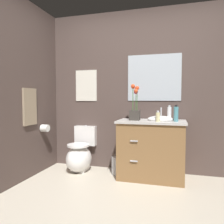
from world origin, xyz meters
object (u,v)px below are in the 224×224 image
at_px(toilet, 80,155).
at_px(hanging_towel, 30,107).
at_px(trash_bin, 118,165).
at_px(wall_poster, 86,86).
at_px(flower_vase, 135,109).
at_px(wall_mirror, 154,78).
at_px(toilet_paper_roll, 45,128).
at_px(vanity_cabinet, 151,149).
at_px(soap_bottle, 158,117).
at_px(hand_wash_bottle, 176,114).
at_px(lotion_bottle, 169,114).

distance_m(toilet, hanging_towel, 1.06).
height_order(trash_bin, wall_poster, wall_poster).
bearing_deg(flower_vase, trash_bin, 168.82).
distance_m(wall_poster, wall_mirror, 1.11).
relative_size(toilet, toilet_paper_roll, 6.27).
bearing_deg(vanity_cabinet, soap_bottle, -54.49).
bearing_deg(wall_poster, vanity_cabinet, -14.82).
bearing_deg(toilet_paper_roll, flower_vase, 6.10).
relative_size(vanity_cabinet, hand_wash_bottle, 4.51).
xyz_separation_m(toilet, soap_bottle, (1.20, -0.16, 0.65)).
xyz_separation_m(wall_poster, toilet_paper_roll, (-0.49, -0.46, -0.67)).
bearing_deg(toilet_paper_roll, wall_mirror, 16.15).
distance_m(soap_bottle, wall_poster, 1.36).
bearing_deg(trash_bin, vanity_cabinet, -3.29).
height_order(wall_poster, toilet_paper_roll, wall_poster).
xyz_separation_m(toilet, hand_wash_bottle, (1.44, -0.08, 0.68)).
bearing_deg(wall_poster, flower_vase, -19.98).
bearing_deg(soap_bottle, wall_mirror, 102.75).
bearing_deg(toilet_paper_roll, toilet, 21.69).
bearing_deg(wall_mirror, vanity_cabinet, -89.45).
xyz_separation_m(hanging_towel, toilet_paper_roll, (0.06, 0.28, -0.34)).
bearing_deg(hand_wash_bottle, trash_bin, 174.05).
bearing_deg(hanging_towel, wall_mirror, 24.27).
xyz_separation_m(vanity_cabinet, hand_wash_bottle, (0.33, -0.06, 0.50)).
bearing_deg(hand_wash_bottle, vanity_cabinet, 170.01).
bearing_deg(wall_poster, hanging_towel, -126.31).
bearing_deg(hand_wash_bottle, wall_poster, 166.26).
bearing_deg(hand_wash_bottle, toilet, 176.66).
height_order(flower_vase, hand_wash_bottle, flower_vase).
relative_size(lotion_bottle, hanging_towel, 0.42).
height_order(toilet, hand_wash_bottle, hand_wash_bottle).
relative_size(soap_bottle, hanging_towel, 0.28).
xyz_separation_m(flower_vase, wall_mirror, (0.23, 0.32, 0.46)).
bearing_deg(hand_wash_bottle, soap_bottle, -162.64).
relative_size(toilet, lotion_bottle, 3.16).
bearing_deg(toilet, wall_mirror, 13.58).
xyz_separation_m(flower_vase, wall_poster, (-0.87, 0.32, 0.36)).
height_order(toilet, toilet_paper_roll, toilet_paper_roll).
distance_m(trash_bin, wall_poster, 1.38).
height_order(lotion_bottle, wall_poster, wall_poster).
bearing_deg(wall_mirror, trash_bin, -152.12).
bearing_deg(toilet, soap_bottle, -7.44).
xyz_separation_m(toilet, wall_mirror, (1.11, 0.27, 1.21)).
bearing_deg(wall_mirror, hanging_towel, -155.73).
xyz_separation_m(soap_bottle, lotion_bottle, (0.14, 0.14, 0.04)).
bearing_deg(toilet, lotion_bottle, -0.83).
height_order(soap_bottle, wall_poster, wall_poster).
bearing_deg(hand_wash_bottle, toilet_paper_roll, -176.67).
distance_m(soap_bottle, wall_mirror, 0.71).
relative_size(flower_vase, wall_poster, 1.01).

